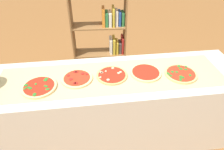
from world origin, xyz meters
TOP-DOWN VIEW (x-y plane):
  - ground_plane at (0.00, 0.00)m, footprint 12.00×12.00m
  - counter at (0.00, 0.00)m, footprint 2.65×0.73m
  - parchment_paper at (0.00, 0.00)m, footprint 2.19×0.54m
  - pizza_spinach_0 at (-0.68, -0.09)m, footprint 0.31×0.31m
  - pizza_pepperoni_1 at (-0.34, 0.00)m, footprint 0.30×0.30m
  - pizza_mushroom_2 at (-0.00, 0.01)m, footprint 0.30×0.30m
  - pizza_plain_3 at (0.34, 0.01)m, footprint 0.31×0.31m
  - pizza_spinach_4 at (0.68, -0.06)m, footprint 0.31×0.31m
  - bookshelf at (0.06, 1.21)m, footprint 0.81×0.33m

SIDE VIEW (x-z plane):
  - ground_plane at x=0.00m, z-range 0.00..0.00m
  - counter at x=0.00m, z-range 0.00..0.89m
  - bookshelf at x=0.06m, z-range -0.02..1.35m
  - parchment_paper at x=0.00m, z-range 0.89..0.89m
  - pizza_mushroom_2 at x=0.00m, z-range 0.89..0.91m
  - pizza_pepperoni_1 at x=-0.34m, z-range 0.89..0.91m
  - pizza_plain_3 at x=0.34m, z-range 0.89..0.91m
  - pizza_spinach_4 at x=0.68m, z-range 0.89..0.92m
  - pizza_spinach_0 at x=-0.68m, z-range 0.89..0.92m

